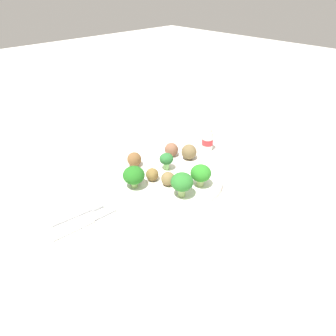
# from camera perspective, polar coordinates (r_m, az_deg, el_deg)

# --- Properties ---
(ground_plane) EXTENTS (4.00, 4.00, 0.00)m
(ground_plane) POSITION_cam_1_polar(r_m,az_deg,el_deg) (0.80, 0.00, -2.19)
(ground_plane) COLOR silver
(plate) EXTENTS (0.28, 0.28, 0.02)m
(plate) POSITION_cam_1_polar(r_m,az_deg,el_deg) (0.79, 0.00, -1.71)
(plate) COLOR white
(plate) RESTS_ON ground_plane
(broccoli_floret_front_left) EXTENTS (0.04, 0.04, 0.05)m
(broccoli_floret_front_left) POSITION_cam_1_polar(r_m,az_deg,el_deg) (0.79, -0.30, 1.59)
(broccoli_floret_front_left) COLOR #90CD77
(broccoli_floret_front_left) RESTS_ON plate
(broccoli_floret_back_left) EXTENTS (0.05, 0.05, 0.05)m
(broccoli_floret_back_left) POSITION_cam_1_polar(r_m,az_deg,el_deg) (0.73, -6.37, -1.38)
(broccoli_floret_back_left) COLOR #98C56C
(broccoli_floret_back_left) RESTS_ON plate
(broccoli_floret_near_rim) EXTENTS (0.05, 0.05, 0.06)m
(broccoli_floret_near_rim) POSITION_cam_1_polar(r_m,az_deg,el_deg) (0.69, 2.61, -2.68)
(broccoli_floret_near_rim) COLOR #97BA69
(broccoli_floret_near_rim) RESTS_ON plate
(broccoli_floret_back_right) EXTENTS (0.05, 0.05, 0.05)m
(broccoli_floret_back_right) POSITION_cam_1_polar(r_m,az_deg,el_deg) (0.73, 6.11, -1.02)
(broccoli_floret_back_right) COLOR #AABA76
(broccoli_floret_back_right) RESTS_ON plate
(meatball_back_left) EXTENTS (0.04, 0.04, 0.04)m
(meatball_back_left) POSITION_cam_1_polar(r_m,az_deg,el_deg) (0.86, 0.64, 3.46)
(meatball_back_left) COLOR brown
(meatball_back_left) RESTS_ON plate
(meatball_mid_left) EXTENTS (0.04, 0.04, 0.04)m
(meatball_mid_left) POSITION_cam_1_polar(r_m,az_deg,el_deg) (0.85, 3.92, 3.01)
(meatball_mid_left) COLOR brown
(meatball_mid_left) RESTS_ON plate
(meatball_front_left) EXTENTS (0.03, 0.03, 0.03)m
(meatball_front_left) POSITION_cam_1_polar(r_m,az_deg,el_deg) (0.76, -2.95, -1.20)
(meatball_front_left) COLOR brown
(meatball_front_left) RESTS_ON plate
(meatball_near_rim) EXTENTS (0.03, 0.03, 0.03)m
(meatball_near_rim) POSITION_cam_1_polar(r_m,az_deg,el_deg) (0.74, 0.01, -2.00)
(meatball_near_rim) COLOR brown
(meatball_near_rim) RESTS_ON plate
(meatball_mid_right) EXTENTS (0.04, 0.04, 0.04)m
(meatball_mid_right) POSITION_cam_1_polar(r_m,az_deg,el_deg) (0.82, -6.27, 1.62)
(meatball_mid_right) COLOR brown
(meatball_mid_right) RESTS_ON plate
(napkin) EXTENTS (0.18, 0.13, 0.01)m
(napkin) POSITION_cam_1_polar(r_m,az_deg,el_deg) (0.70, -15.81, -9.20)
(napkin) COLOR white
(napkin) RESTS_ON ground_plane
(fork) EXTENTS (0.12, 0.03, 0.01)m
(fork) POSITION_cam_1_polar(r_m,az_deg,el_deg) (0.71, -15.94, -7.90)
(fork) COLOR silver
(fork) RESTS_ON napkin
(knife) EXTENTS (0.15, 0.03, 0.01)m
(knife) POSITION_cam_1_polar(r_m,az_deg,el_deg) (0.68, -14.66, -9.46)
(knife) COLOR white
(knife) RESTS_ON napkin
(yogurt_bottle) EXTENTS (0.03, 0.03, 0.07)m
(yogurt_bottle) POSITION_cam_1_polar(r_m,az_deg,el_deg) (0.92, 7.33, 5.16)
(yogurt_bottle) COLOR white
(yogurt_bottle) RESTS_ON ground_plane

